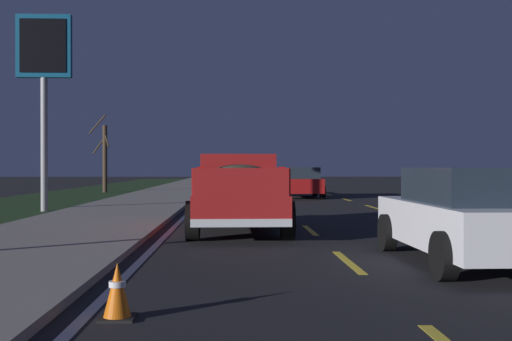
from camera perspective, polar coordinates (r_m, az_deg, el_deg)
ground at (r=28.62m, az=5.20°, el=-2.79°), size 144.00×144.00×0.00m
sidewalk_shoulder at (r=28.65m, az=-9.77°, el=-2.67°), size 108.00×4.00×0.12m
grass_verge at (r=29.74m, az=-19.37°, el=-2.68°), size 108.00×6.00×0.01m
lane_markings at (r=32.04m, az=-0.98°, el=-2.45°), size 108.43×7.04×0.01m
pickup_truck at (r=14.82m, az=-1.63°, el=-1.88°), size 5.45×2.33×1.87m
sedan_green at (r=33.49m, az=-2.04°, el=-1.00°), size 4.44×2.08×1.54m
sedan_white at (r=10.40m, az=19.09°, el=-3.91°), size 4.41×2.04×1.54m
sedan_red at (r=31.34m, az=4.21°, el=-1.09°), size 4.41×2.03×1.54m
sedan_black at (r=43.03m, az=-1.94°, el=-0.71°), size 4.40×2.03×1.54m
gas_price_sign at (r=23.02m, az=-19.05°, el=9.35°), size 0.27×1.90×6.88m
bare_tree_far at (r=38.83m, az=-13.87°, el=1.30°), size 1.51×1.48×4.80m
traffic_cone_near at (r=6.51m, az=-12.73°, el=-10.88°), size 0.36×0.36×0.58m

